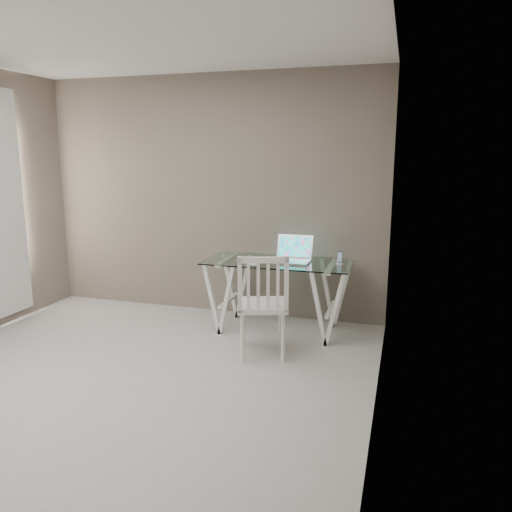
{
  "coord_description": "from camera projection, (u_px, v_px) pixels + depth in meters",
  "views": [
    {
      "loc": [
        2.14,
        -3.07,
        1.82
      ],
      "look_at": [
        0.77,
        1.48,
        0.85
      ],
      "focal_mm": 35.0,
      "sensor_mm": 36.0,
      "label": 1
    }
  ],
  "objects": [
    {
      "name": "phone_dock",
      "position": [
        339.0,
        260.0,
        4.98
      ],
      "size": [
        0.07,
        0.07,
        0.12
      ],
      "color": "white",
      "rests_on": "desk"
    },
    {
      "name": "mouse",
      "position": [
        254.0,
        264.0,
        4.89
      ],
      "size": [
        0.11,
        0.07,
        0.04
      ],
      "primitive_type": "ellipsoid",
      "color": "white",
      "rests_on": "desk"
    },
    {
      "name": "chair",
      "position": [
        262.0,
        301.0,
        4.45
      ],
      "size": [
        0.56,
        0.56,
        0.97
      ],
      "rotation": [
        0.0,
        0.0,
        0.32
      ],
      "color": "silver",
      "rests_on": "ground"
    },
    {
      "name": "room",
      "position": [
        85.0,
        170.0,
        3.54
      ],
      "size": [
        4.5,
        4.52,
        2.71
      ],
      "color": "#A9A6A2",
      "rests_on": "ground"
    },
    {
      "name": "laptop",
      "position": [
        293.0,
        255.0,
        5.12
      ],
      "size": [
        0.37,
        0.34,
        0.25
      ],
      "color": "silver",
      "rests_on": "desk"
    },
    {
      "name": "desk",
      "position": [
        278.0,
        295.0,
        5.19
      ],
      "size": [
        1.5,
        0.7,
        0.75
      ],
      "color": "silver",
      "rests_on": "ground"
    },
    {
      "name": "keyboard",
      "position": [
        261.0,
        260.0,
        5.15
      ],
      "size": [
        0.29,
        0.12,
        0.01
      ],
      "primitive_type": "cube",
      "color": "silver",
      "rests_on": "desk"
    }
  ]
}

